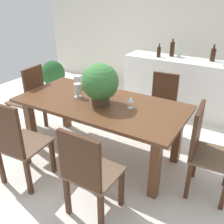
# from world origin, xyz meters

# --- Properties ---
(ground_plane) EXTENTS (7.04, 7.04, 0.00)m
(ground_plane) POSITION_xyz_m (0.00, 0.00, 0.00)
(ground_plane) COLOR silver
(back_wall) EXTENTS (6.40, 0.10, 2.60)m
(back_wall) POSITION_xyz_m (0.00, 2.60, 1.30)
(back_wall) COLOR silver
(back_wall) RESTS_ON ground
(dining_table) EXTENTS (2.09, 1.01, 0.76)m
(dining_table) POSITION_xyz_m (0.00, -0.17, 0.65)
(dining_table) COLOR brown
(dining_table) RESTS_ON ground
(chair_foot_end) EXTENTS (0.46, 0.49, 0.98)m
(chair_foot_end) POSITION_xyz_m (1.27, -0.17, 0.55)
(chair_foot_end) COLOR #422616
(chair_foot_end) RESTS_ON ground
(chair_near_right) EXTENTS (0.47, 0.44, 0.97)m
(chair_near_right) POSITION_xyz_m (0.47, -1.10, 0.54)
(chair_near_right) COLOR #422616
(chair_near_right) RESTS_ON ground
(chair_near_left) EXTENTS (0.52, 0.52, 1.03)m
(chair_near_left) POSITION_xyz_m (-0.46, -1.11, 0.57)
(chair_near_left) COLOR #422616
(chair_near_left) RESTS_ON ground
(chair_head_end) EXTENTS (0.50, 0.44, 1.02)m
(chair_head_end) POSITION_xyz_m (-1.26, -0.16, 0.56)
(chair_head_end) COLOR #422616
(chair_head_end) RESTS_ON ground
(chair_far_right) EXTENTS (0.44, 0.45, 0.93)m
(chair_far_right) POSITION_xyz_m (0.46, 0.75, 0.52)
(chair_far_right) COLOR #422616
(chair_far_right) RESTS_ON ground
(flower_centerpiece) EXTENTS (0.43, 0.43, 0.50)m
(flower_centerpiece) POSITION_xyz_m (0.03, -0.21, 1.03)
(flower_centerpiece) COLOR #4C3828
(flower_centerpiece) RESTS_ON dining_table
(crystal_vase_left) EXTENTS (0.11, 0.11, 0.17)m
(crystal_vase_left) POSITION_xyz_m (-0.55, 0.10, 0.87)
(crystal_vase_left) COLOR silver
(crystal_vase_left) RESTS_ON dining_table
(crystal_vase_center_near) EXTENTS (0.09, 0.09, 0.18)m
(crystal_vase_center_near) POSITION_xyz_m (-0.33, -0.18, 0.87)
(crystal_vase_center_near) COLOR silver
(crystal_vase_center_near) RESTS_ON dining_table
(crystal_vase_right) EXTENTS (0.09, 0.09, 0.20)m
(crystal_vase_right) POSITION_xyz_m (-0.15, 0.11, 0.88)
(crystal_vase_right) COLOR silver
(crystal_vase_right) RESTS_ON dining_table
(wine_glass) EXTENTS (0.07, 0.07, 0.14)m
(wine_glass) POSITION_xyz_m (0.39, -0.13, 0.87)
(wine_glass) COLOR silver
(wine_glass) RESTS_ON dining_table
(kitchen_counter) EXTENTS (1.82, 0.50, 0.95)m
(kitchen_counter) POSITION_xyz_m (0.38, 1.66, 0.48)
(kitchen_counter) COLOR white
(kitchen_counter) RESTS_ON ground
(wine_bottle_dark) EXTENTS (0.07, 0.07, 0.23)m
(wine_bottle_dark) POSITION_xyz_m (0.04, 1.59, 1.04)
(wine_bottle_dark) COLOR black
(wine_bottle_dark) RESTS_ON kitchen_counter
(wine_bottle_tall) EXTENTS (0.08, 0.08, 0.30)m
(wine_bottle_tall) POSITION_xyz_m (0.21, 1.76, 1.08)
(wine_bottle_tall) COLOR black
(wine_bottle_tall) RESTS_ON kitchen_counter
(wine_bottle_clear) EXTENTS (0.06, 0.06, 0.26)m
(wine_bottle_clear) POSITION_xyz_m (0.32, 1.80, 1.05)
(wine_bottle_clear) COLOR #B2BFB7
(wine_bottle_clear) RESTS_ON kitchen_counter
(wine_bottle_green) EXTENTS (0.08, 0.08, 0.26)m
(wine_bottle_green) POSITION_xyz_m (0.88, 1.79, 1.06)
(wine_bottle_green) COLOR black
(wine_bottle_green) RESTS_ON kitchen_counter
(potted_plant_floor) EXTENTS (0.51, 0.51, 0.63)m
(potted_plant_floor) POSITION_xyz_m (-2.23, 1.35, 0.33)
(potted_plant_floor) COLOR brown
(potted_plant_floor) RESTS_ON ground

